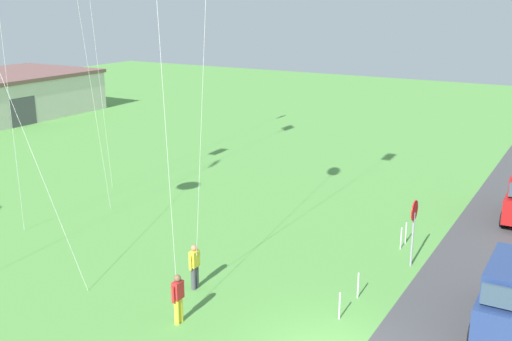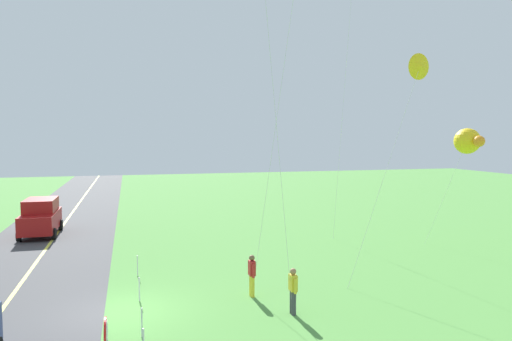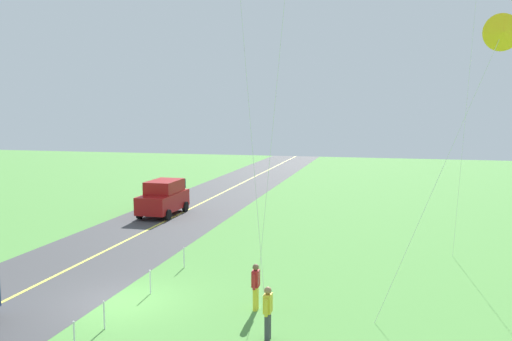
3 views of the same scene
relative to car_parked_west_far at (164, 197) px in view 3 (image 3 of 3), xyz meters
The scene contains 11 objects.
ground_plane 15.49m from the car_parked_west_far, 18.41° to the left, with size 120.00×120.00×0.10m, color #549342.
asphalt_road 14.73m from the car_parked_west_far, ahead, with size 120.00×7.00×0.00m, color #424244.
road_centre_stripe 14.73m from the car_parked_west_far, ahead, with size 120.00×0.16×0.00m, color #E5E04C.
car_parked_west_far is the anchor object (origin of this frame).
person_adult_near 17.21m from the car_parked_west_far, 34.43° to the left, with size 0.58×0.22×1.60m.
person_adult_companion 19.47m from the car_parked_west_far, 33.10° to the left, with size 0.58×0.22×1.60m.
kite_yellow_high 23.31m from the car_parked_west_far, 50.96° to the left, with size 0.68×3.97×9.55m.
fence_post_0 11.76m from the car_parked_west_far, 28.36° to the left, with size 0.05×0.05×0.90m, color silver.
fence_post_1 14.73m from the car_parked_west_far, 22.27° to the left, with size 0.05×0.05×0.90m, color silver.
fence_post_2 17.76m from the car_parked_west_far, 18.32° to the left, with size 0.05×0.05×0.90m, color silver.
fence_post_3 19.27m from the car_parked_west_far, 16.84° to the left, with size 0.05×0.05×0.90m, color silver.
Camera 3 is at (15.95, 9.00, 6.71)m, focal length 36.43 mm.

